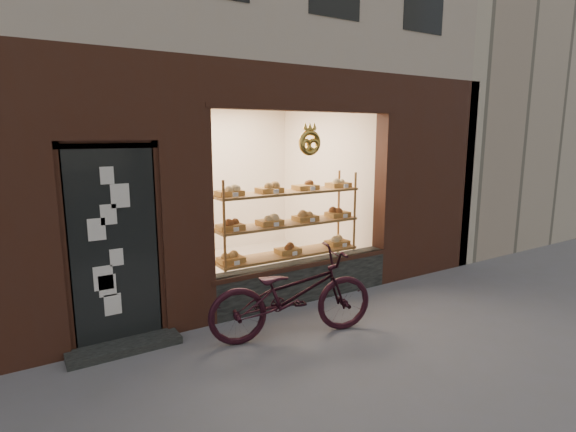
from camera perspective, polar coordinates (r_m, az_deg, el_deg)
ground at (r=4.60m, az=12.89°, el=-19.42°), size 90.00×90.00×0.00m
neighbor_right at (r=15.14m, az=25.49°, el=17.97°), size 12.00×7.00×9.00m
display_shelf at (r=6.44m, az=-0.01°, el=-2.12°), size 2.20×0.45×1.70m
bicycle at (r=5.09m, az=0.54°, el=-9.89°), size 2.00×1.09×1.00m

